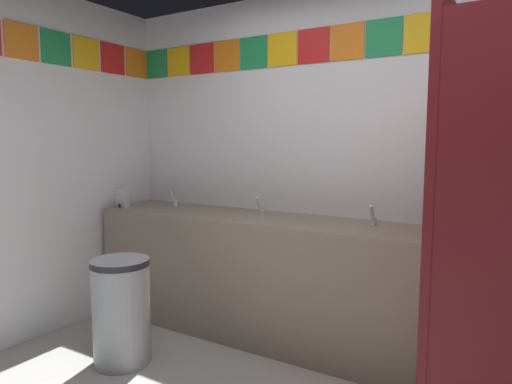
% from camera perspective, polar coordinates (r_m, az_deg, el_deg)
% --- Properties ---
extents(wall_back, '(4.33, 0.09, 2.53)m').
position_cam_1_polar(wall_back, '(3.29, 15.41, 3.23)').
color(wall_back, silver).
rests_on(wall_back, ground_plane).
extents(vanity_counter, '(2.57, 0.59, 0.89)m').
position_cam_1_polar(vanity_counter, '(3.46, -0.20, -10.16)').
color(vanity_counter, gray).
rests_on(vanity_counter, ground_plane).
extents(faucet_left, '(0.04, 0.10, 0.14)m').
position_cam_1_polar(faucet_left, '(3.93, -10.18, -0.98)').
color(faucet_left, silver).
rests_on(faucet_left, vanity_counter).
extents(faucet_center, '(0.04, 0.10, 0.14)m').
position_cam_1_polar(faucet_center, '(3.43, 0.58, -1.96)').
color(faucet_center, silver).
rests_on(faucet_center, vanity_counter).
extents(faucet_right, '(0.04, 0.10, 0.14)m').
position_cam_1_polar(faucet_right, '(3.08, 14.37, -3.11)').
color(faucet_right, silver).
rests_on(faucet_right, vanity_counter).
extents(soap_dispenser, '(0.09, 0.09, 0.16)m').
position_cam_1_polar(soap_dispenser, '(3.97, -16.21, -0.69)').
color(soap_dispenser, '#B7BABF').
rests_on(soap_dispenser, vanity_counter).
extents(stall_divider, '(0.92, 1.43, 1.98)m').
position_cam_1_polar(stall_divider, '(2.20, 26.96, -6.26)').
color(stall_divider, maroon).
rests_on(stall_divider, ground_plane).
extents(trash_bin, '(0.37, 0.37, 0.69)m').
position_cam_1_polar(trash_bin, '(3.19, -16.42, -14.05)').
color(trash_bin, '#999EA3').
rests_on(trash_bin, ground_plane).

